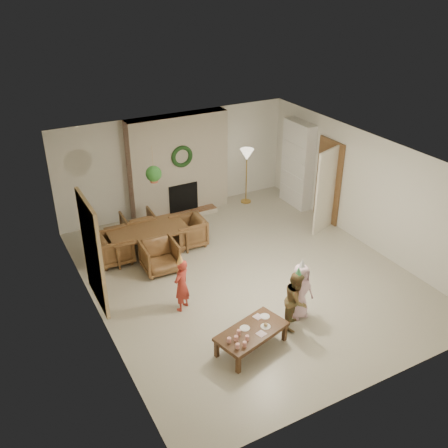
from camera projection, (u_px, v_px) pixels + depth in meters
floor at (246, 274)px, 10.16m from camera, size 7.00×7.00×0.00m
ceiling at (249, 159)px, 8.99m from camera, size 7.00×7.00×0.00m
wall_back at (175, 163)px, 12.30m from camera, size 7.00×0.00×7.00m
wall_front at (377, 323)px, 6.85m from camera, size 7.00×0.00×7.00m
wall_left at (93, 259)px, 8.32m from camera, size 0.00×7.00×7.00m
wall_right at (366, 190)px, 10.83m from camera, size 0.00×7.00×7.00m
fireplace_mass at (179, 165)px, 12.15m from camera, size 2.50×0.40×2.50m
fireplace_hearth at (186, 214)px, 12.43m from camera, size 1.60×0.30×0.12m
fireplace_firebox at (183, 198)px, 12.38m from camera, size 0.75×0.12×0.75m
fireplace_wreath at (182, 157)px, 11.83m from camera, size 0.54×0.10×0.54m
floor_lamp_base at (246, 201)px, 13.22m from camera, size 0.27×0.27×0.03m
floor_lamp_post at (246, 178)px, 12.91m from camera, size 0.03×0.03×1.32m
floor_lamp_shade at (247, 155)px, 12.61m from camera, size 0.35×0.35×0.29m
bookshelf_carcass at (297, 164)px, 12.63m from camera, size 0.30×1.00×2.20m
bookshelf_shelf_a at (295, 188)px, 12.92m from camera, size 0.30×0.92×0.03m
bookshelf_shelf_b at (296, 174)px, 12.73m from camera, size 0.30×0.92×0.03m
bookshelf_shelf_c at (297, 159)px, 12.55m from camera, size 0.30×0.92×0.03m
bookshelf_shelf_d at (298, 144)px, 12.36m from camera, size 0.30×0.92×0.03m
books_row_lower at (298, 185)px, 12.73m from camera, size 0.20×0.40×0.24m
books_row_mid at (295, 168)px, 12.70m from camera, size 0.20×0.44×0.24m
books_row_upper at (299, 155)px, 12.40m from camera, size 0.20×0.36×0.22m
door_frame at (328, 181)px, 11.86m from camera, size 0.05×0.86×2.04m
door_leaf at (326, 191)px, 11.41m from camera, size 0.77×0.32×2.00m
curtain_panel at (92, 253)px, 8.49m from camera, size 0.06×1.20×2.00m
dining_table at (149, 242)px, 10.75m from camera, size 1.72×1.01×0.59m
dining_chair_near at (160, 257)px, 10.15m from camera, size 0.73×0.75×0.65m
dining_chair_far at (139, 226)px, 11.32m from camera, size 0.73×0.75×0.65m
dining_chair_left at (115, 248)px, 10.45m from camera, size 0.75×0.73×0.65m
dining_chair_right at (188, 232)px, 11.09m from camera, size 0.75×0.73×0.65m
hanging_plant_cord at (153, 163)px, 9.78m from camera, size 0.01×0.01×0.70m
hanging_plant_pot at (154, 179)px, 9.94m from camera, size 0.16×0.16×0.12m
hanging_plant_foliage at (154, 174)px, 9.89m from camera, size 0.32×0.32×0.32m
coffee_table_top at (252, 332)px, 8.06m from camera, size 1.32×0.90×0.06m
coffee_table_apron at (252, 335)px, 8.09m from camera, size 1.21×0.78×0.07m
coffee_leg_fl at (238, 365)px, 7.66m from camera, size 0.08×0.08×0.31m
coffee_leg_fr at (285, 332)px, 8.32m from camera, size 0.08×0.08×0.31m
coffee_leg_bl at (217, 349)px, 7.97m from camera, size 0.08×0.08×0.31m
coffee_leg_br at (263, 319)px, 8.64m from camera, size 0.08×0.08×0.31m
cup_a at (237, 346)px, 7.66m from camera, size 0.08×0.08×0.08m
cup_b at (229, 340)px, 7.78m from camera, size 0.08×0.08×0.08m
cup_c at (245, 344)px, 7.70m from camera, size 0.08×0.08×0.08m
cup_d at (236, 338)px, 7.82m from camera, size 0.08×0.08×0.08m
cup_e at (247, 338)px, 7.82m from camera, size 0.08×0.08×0.08m
cup_f at (239, 332)px, 7.94m from camera, size 0.08×0.08×0.08m
plate_a at (245, 328)px, 8.09m from camera, size 0.20×0.20×0.01m
plate_b at (266, 326)px, 8.13m from camera, size 0.20×0.20×0.01m
plate_c at (265, 316)px, 8.36m from camera, size 0.20×0.20×0.01m
food_scoop at (266, 325)px, 8.11m from camera, size 0.08×0.08×0.06m
napkin_left at (261, 334)px, 7.97m from camera, size 0.17×0.17×0.01m
napkin_right at (258, 317)px, 8.35m from camera, size 0.17×0.17×0.01m
child_red at (182, 285)px, 8.92m from camera, size 0.45×0.41×1.03m
party_hat_red at (180, 259)px, 8.66m from camera, size 0.17×0.17×0.20m
child_plaid at (296, 300)px, 8.50m from camera, size 0.66×0.65×1.08m
party_hat_plaid at (299, 271)px, 8.23m from camera, size 0.17×0.17×0.18m
child_pink at (300, 291)px, 8.73m from camera, size 0.52×0.35×1.06m
party_hat_pink at (302, 264)px, 8.47m from camera, size 0.16×0.16×0.19m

